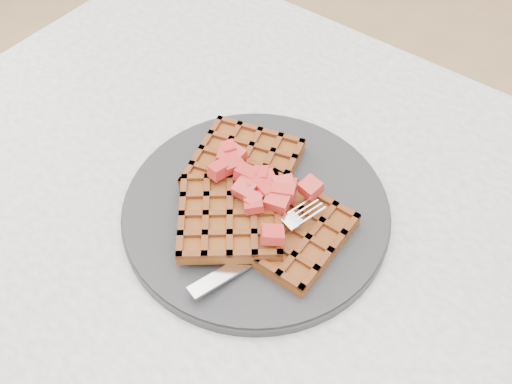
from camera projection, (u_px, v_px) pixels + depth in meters
table at (322, 331)px, 0.69m from camera, size 1.20×0.80×0.75m
plate at (256, 209)px, 0.65m from camera, size 0.31×0.31×0.02m
waffles at (254, 201)px, 0.64m from camera, size 0.23×0.22×0.03m
strawberry_pile at (256, 184)px, 0.62m from camera, size 0.15×0.15×0.02m
fork at (267, 246)px, 0.60m from camera, size 0.07×0.18×0.02m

